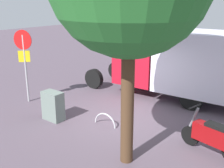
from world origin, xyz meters
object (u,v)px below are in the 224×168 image
Objects in this scene: stop_sign at (24,55)px; box_truck_near at (188,62)px; motorcycle at (213,136)px; bike_rack_hoop at (105,125)px; utility_cabinet at (53,106)px.

box_truck_near is at bearing -139.45° from stop_sign.
box_truck_near is at bearing -45.46° from motorcycle.
motorcycle is at bearing -172.88° from bike_rack_hoop.
bike_rack_hoop is at bearing 18.63° from motorcycle.
motorcycle is 1.78× the size of utility_cabinet.
stop_sign is at bearing -13.44° from utility_cabinet.
stop_sign is at bearing 36.95° from box_truck_near.
stop_sign is 2.87× the size of utility_cabinet.
box_truck_near is 4.40m from bike_rack_hoop.
stop_sign reaches higher than box_truck_near.
utility_cabinet is at bearing 24.17° from bike_rack_hoop.
motorcycle reaches higher than bike_rack_hoop.
box_truck_near is 2.66× the size of stop_sign.
utility_cabinet is at bearing 24.62° from motorcycle.
box_truck_near reaches higher than motorcycle.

